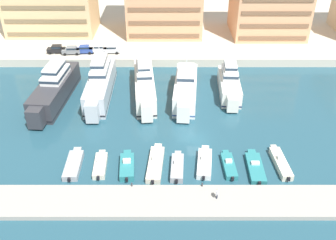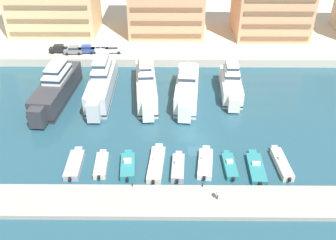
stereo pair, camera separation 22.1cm
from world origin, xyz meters
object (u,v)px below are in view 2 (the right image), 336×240
at_px(motorboat_grey_far_left, 75,164).
at_px(motorboat_teal_right, 256,168).
at_px(yacht_white_center_left, 187,88).
at_px(motorboat_teal_mid_right, 230,166).
at_px(car_grey_left, 73,50).
at_px(car_silver_center, 113,49).
at_px(motorboat_white_center_right, 205,163).
at_px(car_blue_mid_left, 86,49).
at_px(pedestrian_near_edge, 218,193).
at_px(car_white_center_left, 100,48).
at_px(yacht_charcoal_far_left, 56,88).
at_px(yacht_ivory_mid_left, 146,83).
at_px(motorboat_grey_center, 178,167).
at_px(motorboat_cream_far_right, 281,163).
at_px(yacht_ivory_center, 231,84).
at_px(car_black_far_left, 58,48).
at_px(motorboat_teal_mid_left, 128,166).
at_px(yacht_silver_left, 102,83).
at_px(motorboat_cream_left, 101,165).
at_px(motorboat_cream_center_left, 156,163).

xyz_separation_m(motorboat_grey_far_left, motorboat_teal_right, (26.72, -0.53, -0.08)).
bearing_deg(yacht_white_center_left, motorboat_teal_mid_right, -74.52).
xyz_separation_m(motorboat_teal_right, car_grey_left, (-34.78, 37.75, 2.43)).
bearing_deg(car_silver_center, motorboat_white_center_right, -63.83).
xyz_separation_m(car_blue_mid_left, pedestrian_near_edge, (25.61, -44.85, -1.14)).
bearing_deg(car_white_center_left, yacht_charcoal_far_left, -106.56).
height_order(yacht_ivory_mid_left, motorboat_white_center_right, yacht_ivory_mid_left).
bearing_deg(car_blue_mid_left, motorboat_teal_mid_right, -53.38).
bearing_deg(motorboat_white_center_right, motorboat_grey_center, -165.78).
height_order(yacht_white_center_left, car_blue_mid_left, yacht_white_center_left).
bearing_deg(car_silver_center, car_grey_left, -176.15).
xyz_separation_m(motorboat_cream_far_right, pedestrian_near_edge, (-10.26, -7.43, 1.17)).
bearing_deg(yacht_ivory_center, pedestrian_near_edge, -100.70).
distance_m(motorboat_grey_far_left, car_silver_center, 37.92).
bearing_deg(pedestrian_near_edge, yacht_ivory_mid_left, 110.80).
bearing_deg(motorboat_white_center_right, yacht_ivory_center, 73.34).
distance_m(motorboat_teal_right, car_black_far_left, 54.40).
bearing_deg(car_black_far_left, motorboat_grey_center, -55.13).
bearing_deg(car_white_center_left, car_grey_left, -171.50).
height_order(yacht_charcoal_far_left, motorboat_white_center_right, yacht_charcoal_far_left).
xyz_separation_m(motorboat_teal_mid_left, car_grey_left, (-15.99, 37.64, 2.29)).
xyz_separation_m(motorboat_cream_far_right, car_grey_left, (-38.67, 36.90, 2.31)).
relative_size(motorboat_grey_center, car_grey_left, 1.59).
relative_size(yacht_silver_left, motorboat_cream_left, 3.25).
bearing_deg(yacht_white_center_left, car_black_far_left, 148.36).
height_order(yacht_silver_left, yacht_white_center_left, yacht_silver_left).
bearing_deg(car_blue_mid_left, motorboat_cream_center_left, -65.21).
height_order(yacht_white_center_left, motorboat_cream_far_right, yacht_white_center_left).
relative_size(motorboat_cream_center_left, car_blue_mid_left, 2.08).
relative_size(car_grey_left, car_silver_center, 1.01).
distance_m(yacht_ivory_mid_left, motorboat_teal_right, 28.32).
xyz_separation_m(motorboat_teal_mid_right, motorboat_cream_far_right, (7.71, 0.46, 0.09)).
bearing_deg(motorboat_teal_right, motorboat_white_center_right, 173.08).
relative_size(yacht_charcoal_far_left, yacht_ivory_center, 1.39).
distance_m(yacht_ivory_mid_left, motorboat_grey_far_left, 23.79).
distance_m(motorboat_cream_left, car_blue_mid_left, 39.05).
height_order(motorboat_white_center_right, motorboat_cream_far_right, motorboat_white_center_right).
bearing_deg(yacht_silver_left, motorboat_cream_center_left, -62.21).
bearing_deg(car_blue_mid_left, car_grey_left, -169.59).
xyz_separation_m(motorboat_teal_mid_right, car_black_far_left, (-34.53, 38.12, 2.40)).
distance_m(car_white_center_left, pedestrian_near_edge, 50.48).
bearing_deg(yacht_silver_left, motorboat_teal_mid_left, -72.13).
xyz_separation_m(yacht_silver_left, motorboat_teal_mid_right, (22.02, -21.59, -2.26)).
bearing_deg(motorboat_cream_far_right, pedestrian_near_edge, -144.07).
height_order(motorboat_white_center_right, car_black_far_left, car_black_far_left).
relative_size(motorboat_grey_far_left, motorboat_cream_far_right, 0.94).
bearing_deg(yacht_ivory_mid_left, yacht_charcoal_far_left, -173.07).
bearing_deg(motorboat_cream_center_left, motorboat_teal_mid_left, -172.25).
bearing_deg(car_black_far_left, motorboat_cream_center_left, -57.88).
xyz_separation_m(yacht_silver_left, motorboat_cream_left, (3.08, -21.58, -2.20)).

